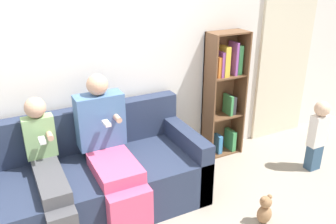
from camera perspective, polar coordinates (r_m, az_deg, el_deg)
back_wall at (r=3.46m, az=-14.95°, el=7.39°), size 10.00×0.06×2.55m
curtain_panel at (r=4.74m, az=18.17°, el=8.12°), size 0.81×0.04×2.06m
couch at (r=3.41m, az=-12.89°, el=-10.92°), size 2.14×0.90×0.88m
adult_seated at (r=3.19m, az=-9.33°, el=-5.72°), size 0.43×0.85×1.26m
child_seated at (r=3.11m, az=-18.52°, el=-9.25°), size 0.26×0.88×1.12m
toddler_standing at (r=4.19m, az=22.89°, el=-3.11°), size 0.19×0.16×0.81m
bookshelf at (r=4.15m, az=8.99°, el=3.10°), size 0.45×0.25×1.47m
teddy_bear at (r=3.37m, az=15.26°, el=-14.94°), size 0.14×0.12×0.28m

